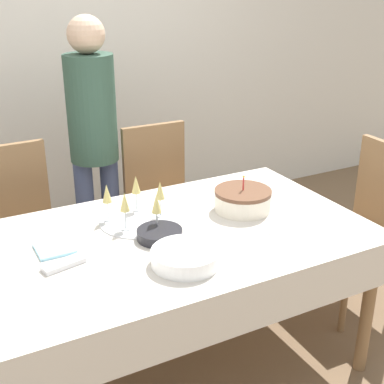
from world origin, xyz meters
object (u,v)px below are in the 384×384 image
(champagne_tray, at_px, (138,208))
(dining_chair_far_right, at_px, (162,197))
(dining_chair_far_left, at_px, (20,226))
(birthday_cake, at_px, (243,200))
(person_standing, at_px, (93,129))
(plate_stack_main, at_px, (186,257))
(plate_stack_dessert, at_px, (160,234))
(dining_chair_right_end, at_px, (366,221))

(champagne_tray, bearing_deg, dining_chair_far_right, 57.19)
(dining_chair_far_left, distance_m, birthday_cake, 1.22)
(dining_chair_far_left, xyz_separation_m, dining_chair_far_right, (0.85, 0.00, 0.00))
(dining_chair_far_left, relative_size, person_standing, 0.60)
(plate_stack_main, distance_m, plate_stack_dessert, 0.25)
(dining_chair_far_left, xyz_separation_m, dining_chair_right_end, (1.69, -0.84, 0.00))
(plate_stack_main, bearing_deg, dining_chair_far_right, 69.69)
(plate_stack_main, bearing_deg, dining_chair_far_left, 111.93)
(dining_chair_far_left, bearing_deg, dining_chair_right_end, -26.25)
(plate_stack_dessert, bearing_deg, champagne_tray, 94.67)
(dining_chair_far_right, xyz_separation_m, champagne_tray, (-0.42, -0.65, 0.28))
(birthday_cake, relative_size, plate_stack_main, 1.00)
(birthday_cake, bearing_deg, champagne_tray, 167.09)
(champagne_tray, distance_m, person_standing, 0.84)
(dining_chair_right_end, bearing_deg, champagne_tray, 171.77)
(plate_stack_main, relative_size, plate_stack_dessert, 1.39)
(dining_chair_right_end, bearing_deg, person_standing, 140.02)
(dining_chair_far_right, distance_m, person_standing, 0.58)
(person_standing, bearing_deg, dining_chair_far_left, -161.18)
(dining_chair_right_end, height_order, person_standing, person_standing)
(dining_chair_far_right, height_order, dining_chair_right_end, same)
(dining_chair_far_right, bearing_deg, plate_stack_main, -110.31)
(champagne_tray, relative_size, person_standing, 0.23)
(dining_chair_far_right, bearing_deg, champagne_tray, -122.81)
(dining_chair_right_end, xyz_separation_m, person_standing, (-1.20, 1.00, 0.43))
(dining_chair_far_right, relative_size, plate_stack_main, 3.47)
(birthday_cake, height_order, champagne_tray, champagne_tray)
(dining_chair_far_right, relative_size, person_standing, 0.60)
(birthday_cake, height_order, person_standing, person_standing)
(plate_stack_dessert, distance_m, person_standing, 1.04)
(dining_chair_far_left, height_order, person_standing, person_standing)
(dining_chair_right_end, xyz_separation_m, birthday_cake, (-0.77, 0.07, 0.26))
(dining_chair_right_end, height_order, birthday_cake, dining_chair_right_end)
(dining_chair_far_left, relative_size, birthday_cake, 3.47)
(dining_chair_far_left, bearing_deg, dining_chair_far_right, 0.00)
(dining_chair_far_right, distance_m, champagne_tray, 0.82)
(dining_chair_far_left, relative_size, plate_stack_main, 3.47)
(person_standing, bearing_deg, dining_chair_far_right, -25.79)
(plate_stack_dessert, bearing_deg, dining_chair_right_end, 0.64)
(plate_stack_main, xyz_separation_m, person_standing, (0.06, 1.26, 0.19))
(birthday_cake, bearing_deg, dining_chair_right_end, -5.18)
(person_standing, bearing_deg, champagne_tray, -94.91)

